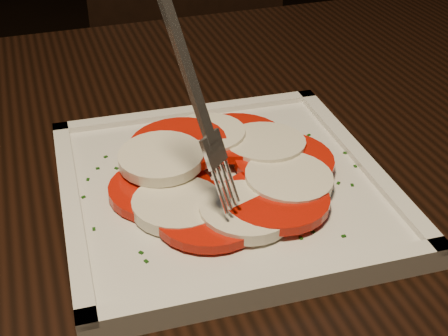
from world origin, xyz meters
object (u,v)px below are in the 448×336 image
object	(u,v)px
fork	(182,82)
chair	(193,67)
table	(272,225)
plate	(224,189)

from	to	relation	value
fork	chair	bearing A→B (deg)	33.65
table	chair	distance (m)	0.71
plate	fork	size ratio (longest dim) A/B	1.47
plate	fork	distance (m)	0.14
plate	table	bearing A→B (deg)	37.81
table	fork	size ratio (longest dim) A/B	6.40
table	chair	size ratio (longest dim) A/B	1.32
fork	table	bearing A→B (deg)	-1.43
chair	plate	world-z (taller)	chair
table	fork	world-z (taller)	fork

